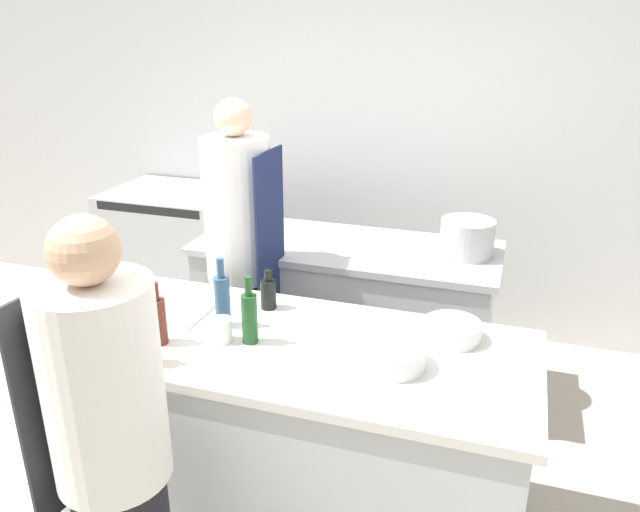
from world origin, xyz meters
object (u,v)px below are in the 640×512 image
object	(u,v)px
bottle_sauce	(158,319)
cup	(222,330)
oven_range	(179,253)
bottle_wine	(222,299)
bottle_olive_oil	(268,293)
bottle_water	(249,317)
stockpot	(467,238)
bottle_cooking_oil	(126,318)
chef_at_prep_near	(113,457)
bottle_vinegar	(145,342)
bowl_prep_small	(452,331)
bowl_mixing_large	(392,356)
chef_at_stove	(241,264)

from	to	relation	value
bottle_sauce	cup	bearing A→B (deg)	21.31
oven_range	bottle_wine	world-z (taller)	bottle_wine
bottle_olive_oil	bottle_water	size ratio (longest dim) A/B	0.64
bottle_water	bottle_sauce	bearing A→B (deg)	-160.84
bottle_olive_oil	stockpot	bearing A→B (deg)	50.89
bottle_olive_oil	bottle_water	distance (m)	0.33
oven_range	bottle_wine	xyz separation A→B (m)	(1.23, -1.67, 0.55)
bottle_cooking_oil	cup	xyz separation A→B (m)	(0.36, 0.13, -0.06)
bottle_water	bottle_cooking_oil	bearing A→B (deg)	-161.44
chef_at_prep_near	stockpot	distance (m)	2.19
chef_at_prep_near	bottle_vinegar	bearing A→B (deg)	20.96
bottle_sauce	bowl_prep_small	xyz separation A→B (m)	(1.13, 0.40, -0.07)
bowl_mixing_large	bowl_prep_small	world-z (taller)	bowl_mixing_large
bottle_cooking_oil	stockpot	distance (m)	1.88
bottle_cooking_oil	cup	distance (m)	0.39
bowl_prep_small	stockpot	xyz separation A→B (m)	(-0.04, 1.00, 0.06)
bottle_vinegar	bottle_sauce	distance (m)	0.17
chef_at_prep_near	chef_at_stove	xyz separation A→B (m)	(-0.24, 1.49, 0.08)
bottle_cooking_oil	bottle_water	bearing A→B (deg)	18.56
chef_at_stove	bottle_sauce	size ratio (longest dim) A/B	6.65
chef_at_prep_near	bowl_mixing_large	world-z (taller)	chef_at_prep_near
chef_at_prep_near	bottle_sauce	xyz separation A→B (m)	(-0.17, 0.58, 0.19)
chef_at_prep_near	bowl_mixing_large	distance (m)	1.04
bottle_olive_oil	bottle_wine	size ratio (longest dim) A/B	0.60
oven_range	bottle_vinegar	world-z (taller)	bottle_vinegar
stockpot	bottle_wine	bearing A→B (deg)	-127.27
chef_at_stove	bottle_water	xyz separation A→B (m)	(0.42, -0.80, 0.13)
bottle_vinegar	bottle_sauce	bearing A→B (deg)	104.33
oven_range	bowl_mixing_large	world-z (taller)	bowl_mixing_large
bottle_wine	bowl_prep_small	size ratio (longest dim) A/B	1.30
bottle_olive_oil	bottle_vinegar	distance (m)	0.65
chef_at_prep_near	bottle_olive_oil	xyz separation A→B (m)	(0.13, 1.02, 0.16)
bowl_prep_small	chef_at_prep_near	bearing A→B (deg)	-134.30
oven_range	bowl_prep_small	distance (m)	2.68
oven_range	bottle_olive_oil	xyz separation A→B (m)	(1.35, -1.45, 0.50)
bottle_wine	bottle_sauce	world-z (taller)	bottle_wine
bottle_olive_oil	bottle_sauce	size ratio (longest dim) A/B	0.69
oven_range	bottle_olive_oil	distance (m)	2.04
bottle_wine	bowl_prep_small	distance (m)	0.97
oven_range	bottle_vinegar	size ratio (longest dim) A/B	4.19
bowl_prep_small	bowl_mixing_large	bearing A→B (deg)	-123.78
chef_at_stove	oven_range	bearing A→B (deg)	-133.45
bottle_wine	bottle_olive_oil	bearing A→B (deg)	61.91
bottle_olive_oil	bottle_sauce	world-z (taller)	bottle_sauce
bottle_sauce	stockpot	world-z (taller)	bottle_sauce
bottle_vinegar	bottle_wine	xyz separation A→B (m)	(0.14, 0.38, 0.03)
bottle_wine	stockpot	distance (m)	1.49
chef_at_stove	bottle_cooking_oil	world-z (taller)	chef_at_stove
bottle_wine	cup	world-z (taller)	bottle_wine
bottle_olive_oil	bowl_mixing_large	xyz separation A→B (m)	(0.64, -0.32, -0.03)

